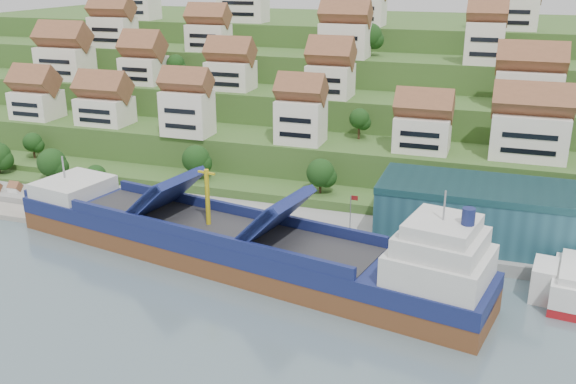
% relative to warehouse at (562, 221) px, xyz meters
% --- Properties ---
extents(ground, '(300.00, 300.00, 0.00)m').
position_rel_warehouse_xyz_m(ground, '(-52.00, -17.00, -7.20)').
color(ground, slate).
rests_on(ground, ground).
extents(quay, '(180.00, 14.00, 2.20)m').
position_rel_warehouse_xyz_m(quay, '(-32.00, -2.00, -6.10)').
color(quay, gray).
rests_on(quay, ground).
extents(pebble_beach, '(45.00, 20.00, 1.00)m').
position_rel_warehouse_xyz_m(pebble_beach, '(-110.00, -5.00, -6.70)').
color(pebble_beach, gray).
rests_on(pebble_beach, ground).
extents(hillside, '(260.00, 128.00, 31.00)m').
position_rel_warehouse_xyz_m(hillside, '(-52.00, 86.55, 3.46)').
color(hillside, '#2D4C1E').
rests_on(hillside, ground).
extents(hillside_village, '(157.41, 62.63, 29.03)m').
position_rel_warehouse_xyz_m(hillside_village, '(-54.05, 42.63, 16.78)').
color(hillside_village, white).
rests_on(hillside_village, ground).
extents(hillside_trees, '(142.90, 62.45, 30.43)m').
position_rel_warehouse_xyz_m(hillside_trees, '(-68.54, 24.96, 8.49)').
color(hillside_trees, '#1A4115').
rests_on(hillside_trees, ground).
extents(warehouse, '(60.00, 15.00, 10.00)m').
position_rel_warehouse_xyz_m(warehouse, '(0.00, 0.00, 0.00)').
color(warehouse, '#224F5E').
rests_on(warehouse, quay).
extents(flagpole, '(1.28, 0.16, 8.00)m').
position_rel_warehouse_xyz_m(flagpole, '(-33.89, -7.00, -0.32)').
color(flagpole, gray).
rests_on(flagpole, quay).
extents(cargo_ship, '(85.68, 29.18, 18.88)m').
position_rel_warehouse_xyz_m(cargo_ship, '(-49.00, -18.90, -3.67)').
color(cargo_ship, brown).
rests_on(cargo_ship, ground).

